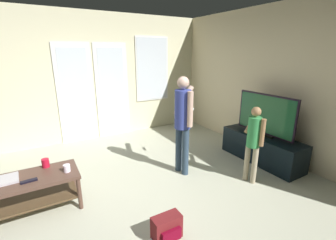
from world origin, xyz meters
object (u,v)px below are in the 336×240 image
Objects in this scene: cup_near_edge at (67,168)px; laptop_closed at (1,181)px; coffee_table at (30,187)px; person_adult at (183,117)px; cup_by_laptop at (46,163)px; person_child at (254,138)px; tv_stand at (262,148)px; backpack at (167,228)px; flat_screen_tv at (266,115)px; tv_remote_black at (29,181)px.

laptop_closed is at bearing 169.71° from cup_near_edge.
person_adult is (2.08, -0.10, 0.58)m from coffee_table.
cup_by_laptop is at bearing 13.96° from laptop_closed.
person_child is 3.20m from laptop_closed.
cup_near_edge is at bearing 172.64° from tv_stand.
flat_screen_tv is at bearing 17.07° from backpack.
backpack is at bearing -54.47° from cup_by_laptop.
person_child reaches higher than cup_near_edge.
cup_near_edge is at bearing 179.11° from person_adult.
tv_stand is at bearing -10.72° from laptop_closed.
backpack is at bearing -167.90° from person_child.
cup_near_edge is (0.41, -0.07, 0.17)m from coffee_table.
cup_by_laptop is at bearing 171.29° from person_adult.
coffee_table is at bearing 172.36° from tv_stand.
tv_stand is 1.61m from person_adult.
laptop_closed is at bearing 145.87° from tv_remote_black.
laptop_closed reaches higher than backpack.
person_child is at bearing -18.88° from tv_remote_black.
cup_near_edge reaches higher than tv_stand.
tv_stand is 4.66× the size of backpack.
person_child reaches higher than laptop_closed.
person_child is 2.89m from tv_remote_black.
coffee_table is 0.95× the size of person_child.
person_adult reaches higher than tv_remote_black.
coffee_table is at bearing 163.49° from person_child.
laptop_closed is 0.69m from cup_near_edge.
cup_near_edge reaches higher than backpack.
flat_screen_tv is 2.53m from backpack.
cup_near_edge is at bearing 162.34° from person_child.
tv_stand is 0.60m from flat_screen_tv.
person_child is 10.42× the size of cup_by_laptop.
tv_stand is 2.43m from backpack.
tv_stand is 1.25× the size of person_child.
tv_stand is (3.50, -0.47, -0.09)m from coffee_table.
flat_screen_tv is 3.38m from cup_by_laptop.
tv_stand is 4.12× the size of laptop_closed.
person_child is (2.80, -0.83, 0.35)m from coffee_table.
coffee_table is 3.57m from flat_screen_tv.
coffee_table is 6.34× the size of tv_remote_black.
coffee_table is 1.68m from backpack.
cup_near_edge is (0.68, -0.12, 0.03)m from laptop_closed.
person_adult is 1.34× the size of person_child.
tv_stand is at bearing 16.98° from backpack.
flat_screen_tv is at bearing -11.28° from cup_by_laptop.
person_adult is at bearing 165.24° from tv_stand.
person_adult is 1.61m from backpack.
person_child is (-0.70, -0.36, -0.16)m from flat_screen_tv.
laptop_closed is at bearing 172.16° from flat_screen_tv.
laptop_closed is (-0.26, 0.05, 0.14)m from coffee_table.
person_child reaches higher than tv_stand.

